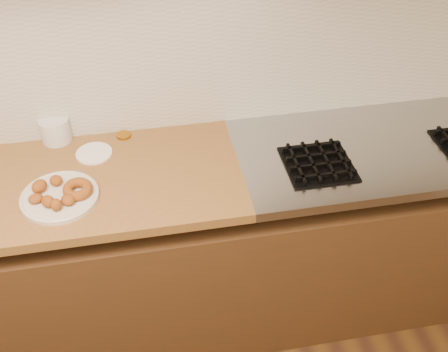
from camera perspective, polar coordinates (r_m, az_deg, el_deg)
The scene contains 11 objects.
wall_back at distance 2.20m, azimuth -13.39°, elevation 14.24°, with size 4.00×0.02×2.70m, color tan.
base_cabinet at distance 2.52m, azimuth -10.08°, elevation -9.02°, with size 3.60×0.60×0.77m, color #4B2B16.
stovetop at distance 2.41m, azimuth 16.78°, elevation 2.87°, with size 1.30×0.62×0.04m, color #9EA0A5.
backsplash at distance 2.25m, azimuth -12.82°, elevation 10.68°, with size 3.60×0.02×0.60m, color beige.
burner_grates at distance 2.32m, azimuth 17.15°, elevation 2.25°, with size 0.91×0.26×0.03m.
donut_plate at distance 2.11m, azimuth -16.35°, elevation -2.05°, with size 0.28×0.28×0.02m, color beige.
ring_donut at distance 2.08m, azimuth -14.66°, elevation -1.30°, with size 0.11×0.11×0.04m, color brown.
fried_dough_chunks at distance 2.09m, azimuth -17.27°, elevation -1.78°, with size 0.18×0.19×0.05m.
plastic_tub at distance 2.38m, azimuth -16.77°, elevation 4.53°, with size 0.12×0.12×0.10m, color silver.
tub_lid at distance 2.29m, azimuth -13.06°, elevation 2.26°, with size 0.14×0.14×0.01m, color white.
brass_jar_lid at distance 2.36m, azimuth -10.16°, elevation 4.10°, with size 0.06×0.06×0.01m, color #A16D18.
Camera 1 is at (0.12, 0.00, 2.26)m, focal length 45.00 mm.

